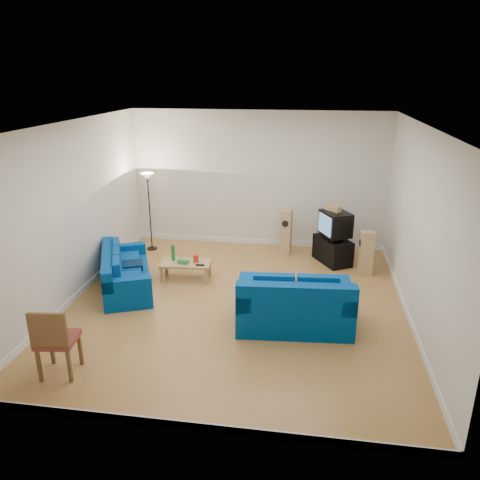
# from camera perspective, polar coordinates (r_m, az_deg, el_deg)

# --- Properties ---
(room) EXTENTS (6.01, 6.51, 3.21)m
(room) POSITION_cam_1_polar(r_m,az_deg,el_deg) (8.01, -0.43, 2.03)
(room) COLOR olive
(room) RESTS_ON ground
(sofa_three_seat) EXTENTS (1.55, 2.15, 0.76)m
(sofa_three_seat) POSITION_cam_1_polar(r_m,az_deg,el_deg) (9.35, -13.98, -4.17)
(sofa_three_seat) COLOR navy
(sofa_three_seat) RESTS_ON ground
(sofa_loveseat) EXTENTS (1.94, 1.18, 0.93)m
(sofa_loveseat) POSITION_cam_1_polar(r_m,az_deg,el_deg) (7.77, 6.65, -8.24)
(sofa_loveseat) COLOR navy
(sofa_loveseat) RESTS_ON ground
(coffee_table) EXTENTS (1.04, 0.57, 0.37)m
(coffee_table) POSITION_cam_1_polar(r_m,az_deg,el_deg) (9.54, -6.64, -3.02)
(coffee_table) COLOR tan
(coffee_table) RESTS_ON ground
(bottle) EXTENTS (0.10, 0.10, 0.33)m
(bottle) POSITION_cam_1_polar(r_m,az_deg,el_deg) (9.60, -8.14, -1.54)
(bottle) COLOR #197233
(bottle) RESTS_ON coffee_table
(tissue_box) EXTENTS (0.23, 0.16, 0.09)m
(tissue_box) POSITION_cam_1_polar(r_m,az_deg,el_deg) (9.45, -6.91, -2.62)
(tissue_box) COLOR green
(tissue_box) RESTS_ON coffee_table
(red_canister) EXTENTS (0.11, 0.11, 0.15)m
(red_canister) POSITION_cam_1_polar(r_m,az_deg,el_deg) (9.48, -5.40, -2.27)
(red_canister) COLOR red
(red_canister) RESTS_ON coffee_table
(remote) EXTENTS (0.17, 0.07, 0.02)m
(remote) POSITION_cam_1_polar(r_m,az_deg,el_deg) (9.33, -4.89, -3.06)
(remote) COLOR black
(remote) RESTS_ON coffee_table
(tv_stand) EXTENTS (0.89, 1.05, 0.56)m
(tv_stand) POSITION_cam_1_polar(r_m,az_deg,el_deg) (10.54, 11.21, -1.24)
(tv_stand) COLOR black
(tv_stand) RESTS_ON ground
(av_receiver) EXTENTS (0.46, 0.50, 0.10)m
(av_receiver) POSITION_cam_1_polar(r_m,az_deg,el_deg) (10.42, 11.16, 0.46)
(av_receiver) COLOR black
(av_receiver) RESTS_ON tv_stand
(television) EXTENTS (0.74, 0.82, 0.52)m
(television) POSITION_cam_1_polar(r_m,az_deg,el_deg) (10.29, 11.53, 1.98)
(television) COLOR black
(television) RESTS_ON av_receiver
(centre_speaker) EXTENTS (0.37, 0.37, 0.13)m
(centre_speaker) POSITION_cam_1_polar(r_m,az_deg,el_deg) (10.27, 11.30, 3.87)
(centre_speaker) COLOR tan
(centre_speaker) RESTS_ON television
(speaker_left) EXTENTS (0.28, 0.35, 1.05)m
(speaker_left) POSITION_cam_1_polar(r_m,az_deg,el_deg) (10.82, 5.61, 0.99)
(speaker_left) COLOR tan
(speaker_left) RESTS_ON ground
(speaker_right) EXTENTS (0.31, 0.24, 0.94)m
(speaker_right) POSITION_cam_1_polar(r_m,az_deg,el_deg) (9.99, 15.13, -1.56)
(speaker_right) COLOR tan
(speaker_right) RESTS_ON ground
(floor_lamp) EXTENTS (0.31, 0.31, 1.84)m
(floor_lamp) POSITION_cam_1_polar(r_m,az_deg,el_deg) (10.96, -11.15, 6.36)
(floor_lamp) COLOR black
(floor_lamp) RESTS_ON ground
(dining_chair) EXTENTS (0.56, 0.56, 1.06)m
(dining_chair) POSITION_cam_1_polar(r_m,az_deg,el_deg) (6.92, -21.66, -11.13)
(dining_chair) COLOR brown
(dining_chair) RESTS_ON ground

